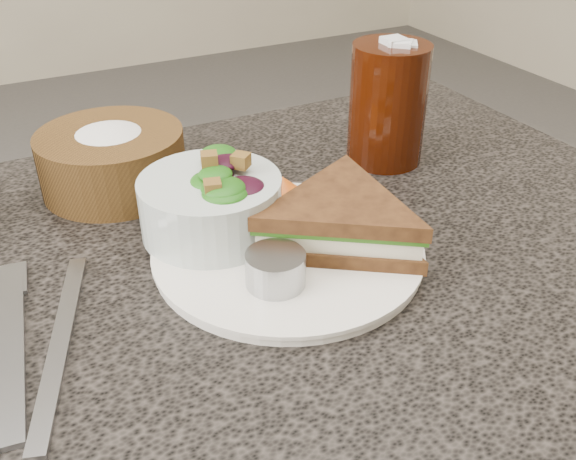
# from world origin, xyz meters

# --- Properties ---
(dinner_plate) EXTENTS (0.25, 0.25, 0.01)m
(dinner_plate) POSITION_xyz_m (0.06, 0.01, 0.76)
(dinner_plate) COLOR silver
(dinner_plate) RESTS_ON dining_table
(sandwich) EXTENTS (0.26, 0.26, 0.05)m
(sandwich) POSITION_xyz_m (0.11, -0.01, 0.79)
(sandwich) COLOR #523116
(sandwich) RESTS_ON dinner_plate
(salad_bowl) EXTENTS (0.16, 0.16, 0.08)m
(salad_bowl) POSITION_xyz_m (0.00, 0.07, 0.80)
(salad_bowl) COLOR #B5C2BC
(salad_bowl) RESTS_ON dinner_plate
(dressing_ramekin) EXTENTS (0.06, 0.06, 0.03)m
(dressing_ramekin) POSITION_xyz_m (0.02, -0.04, 0.78)
(dressing_ramekin) COLOR #999CA0
(dressing_ramekin) RESTS_ON dinner_plate
(orange_wedge) EXTENTS (0.08, 0.08, 0.03)m
(orange_wedge) POSITION_xyz_m (0.09, 0.09, 0.78)
(orange_wedge) COLOR orange
(orange_wedge) RESTS_ON dinner_plate
(fork) EXTENTS (0.04, 0.20, 0.01)m
(fork) POSITION_xyz_m (-0.20, -0.01, 0.75)
(fork) COLOR #A4A8B1
(fork) RESTS_ON dining_table
(knife) EXTENTS (0.09, 0.22, 0.00)m
(knife) POSITION_xyz_m (-0.16, -0.02, 0.75)
(knife) COLOR #A0A2A7
(knife) RESTS_ON dining_table
(bread_basket) EXTENTS (0.17, 0.17, 0.09)m
(bread_basket) POSITION_xyz_m (-0.05, 0.22, 0.80)
(bread_basket) COLOR brown
(bread_basket) RESTS_ON dining_table
(cola_glass) EXTENTS (0.12, 0.12, 0.15)m
(cola_glass) POSITION_xyz_m (0.26, 0.14, 0.83)
(cola_glass) COLOR black
(cola_glass) RESTS_ON dining_table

